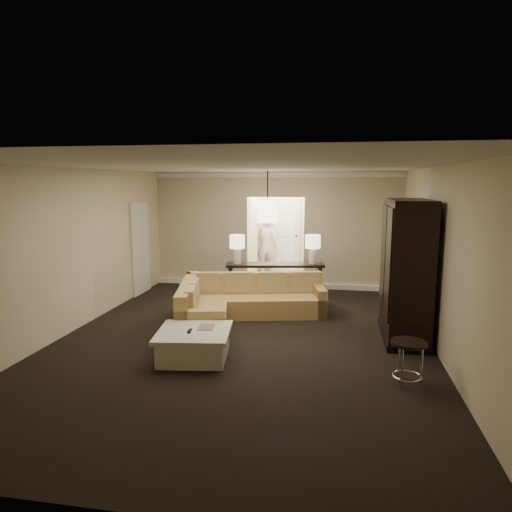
% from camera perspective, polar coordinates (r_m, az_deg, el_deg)
% --- Properties ---
extents(ground, '(8.00, 8.00, 0.00)m').
position_cam_1_polar(ground, '(7.56, -1.71, -10.54)').
color(ground, black).
rests_on(ground, ground).
extents(wall_back, '(6.00, 0.04, 2.80)m').
position_cam_1_polar(wall_back, '(11.12, 2.43, 3.24)').
color(wall_back, beige).
rests_on(wall_back, ground).
extents(wall_front, '(6.00, 0.04, 2.80)m').
position_cam_1_polar(wall_front, '(3.50, -15.41, -10.38)').
color(wall_front, beige).
rests_on(wall_front, ground).
extents(wall_left, '(0.04, 8.00, 2.80)m').
position_cam_1_polar(wall_left, '(8.35, -22.37, 0.56)').
color(wall_left, beige).
rests_on(wall_left, ground).
extents(wall_right, '(0.04, 8.00, 2.80)m').
position_cam_1_polar(wall_right, '(7.23, 22.21, -0.67)').
color(wall_right, beige).
rests_on(wall_right, ground).
extents(ceiling, '(6.00, 8.00, 0.02)m').
position_cam_1_polar(ceiling, '(7.12, -1.82, 11.18)').
color(ceiling, silver).
rests_on(ceiling, wall_back).
extents(crown_molding, '(6.00, 0.10, 0.12)m').
position_cam_1_polar(crown_molding, '(11.01, 2.44, 10.11)').
color(crown_molding, white).
rests_on(crown_molding, wall_back).
extents(baseboard, '(6.00, 0.10, 0.12)m').
position_cam_1_polar(baseboard, '(11.29, 2.35, -3.57)').
color(baseboard, white).
rests_on(baseboard, ground).
extents(side_door, '(0.05, 0.90, 2.10)m').
position_cam_1_polar(side_door, '(10.83, -14.24, 0.93)').
color(side_door, silver).
rests_on(side_door, ground).
extents(foyer, '(1.44, 2.02, 2.80)m').
position_cam_1_polar(foyer, '(12.46, 3.24, 3.41)').
color(foyer, white).
rests_on(foyer, ground).
extents(sectional_sofa, '(2.81, 2.58, 0.80)m').
position_cam_1_polar(sectional_sofa, '(8.58, -2.19, -5.89)').
color(sectional_sofa, brown).
rests_on(sectional_sofa, ground).
extents(coffee_table, '(1.18, 1.18, 0.44)m').
position_cam_1_polar(coffee_table, '(6.86, -7.74, -10.82)').
color(coffee_table, white).
rests_on(coffee_table, ground).
extents(console_table, '(2.16, 0.84, 0.81)m').
position_cam_1_polar(console_table, '(9.95, 2.37, -2.80)').
color(console_table, black).
rests_on(console_table, ground).
extents(armoire, '(0.68, 1.59, 2.29)m').
position_cam_1_polar(armoire, '(7.83, 18.17, -2.00)').
color(armoire, black).
rests_on(armoire, ground).
extents(drink_table, '(0.45, 0.45, 0.56)m').
position_cam_1_polar(drink_table, '(6.23, 18.48, -11.48)').
color(drink_table, black).
rests_on(drink_table, ground).
extents(table_lamp_left, '(0.33, 0.33, 0.62)m').
position_cam_1_polar(table_lamp_left, '(9.82, -2.36, 1.45)').
color(table_lamp_left, white).
rests_on(table_lamp_left, console_table).
extents(table_lamp_right, '(0.33, 0.33, 0.62)m').
position_cam_1_polar(table_lamp_right, '(9.89, 7.12, 1.44)').
color(table_lamp_right, white).
rests_on(table_lamp_right, console_table).
extents(pendant_light, '(0.38, 0.38, 1.09)m').
position_cam_1_polar(pendant_light, '(9.79, 1.44, 5.68)').
color(pendant_light, black).
rests_on(pendant_light, ceiling).
extents(person, '(0.68, 0.49, 1.79)m').
position_cam_1_polar(person, '(12.82, 1.36, 1.76)').
color(person, beige).
rests_on(person, ground).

